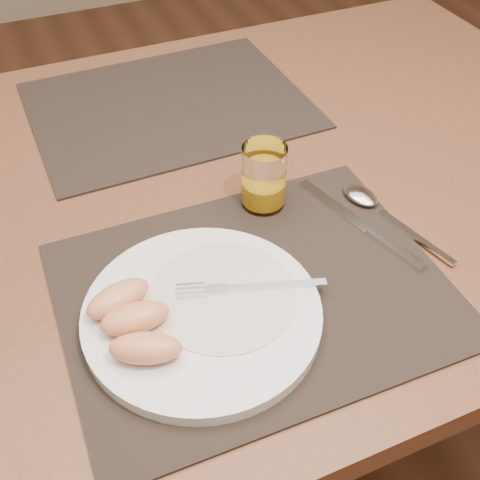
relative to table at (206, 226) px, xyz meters
The scene contains 11 objects.
ground 0.67m from the table, ahead, with size 5.00×5.00×0.00m, color #57311E.
table is the anchor object (origin of this frame).
placemat_near 0.24m from the table, 94.98° to the right, with size 0.45×0.35×0.00m, color black.
placemat_far 0.24m from the table, 84.80° to the left, with size 0.45×0.35×0.00m, color black.
plate 0.27m from the table, 111.02° to the right, with size 0.27×0.27×0.02m, color white.
plate_dressing 0.26m from the table, 105.02° to the right, with size 0.17×0.17×0.00m.
fork 0.25m from the table, 100.58° to the right, with size 0.17×0.07×0.00m.
knife 0.26m from the table, 48.93° to the right, with size 0.07×0.22×0.01m.
spoon 0.25m from the table, 35.72° to the right, with size 0.07×0.19×0.01m.
juice_glass 0.16m from the table, 53.00° to the right, with size 0.06×0.06×0.09m.
grapefruit_wedges 0.31m from the table, 125.75° to the right, with size 0.09×0.14×0.03m.
Camera 1 is at (-0.22, -0.65, 1.29)m, focal length 45.00 mm.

